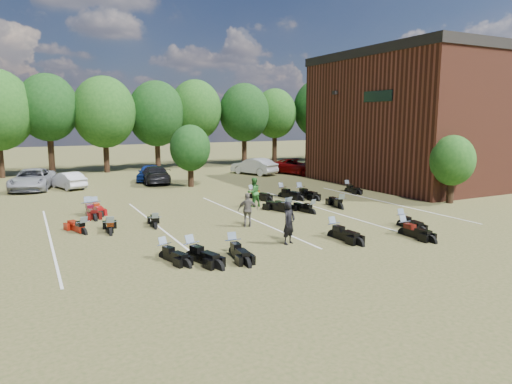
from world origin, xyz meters
TOP-DOWN VIEW (x-y plane):
  - ground at (0.00, 0.00)m, footprint 160.00×160.00m
  - car_1 at (-10.88, 18.84)m, footprint 2.60×4.17m
  - car_2 at (-13.34, 19.46)m, footprint 3.89×6.19m
  - car_3 at (-4.08, 18.80)m, footprint 2.54×5.28m
  - car_4 at (-4.11, 20.48)m, footprint 3.28×4.54m
  - car_5 at (6.17, 20.48)m, footprint 3.38×5.16m
  - car_6 at (10.12, 18.58)m, footprint 4.21×6.10m
  - car_7 at (12.18, 18.84)m, footprint 3.40×5.37m
  - person_black at (-3.80, -2.66)m, footprint 0.80×0.67m
  - person_green at (-1.35, 5.61)m, footprint 0.98×0.82m
  - person_grey at (-3.98, 1.02)m, footprint 1.09×0.73m
  - motorcycle_0 at (-9.19, -2.24)m, footprint 1.23×2.17m
  - motorcycle_1 at (-8.28, -2.81)m, footprint 1.35×2.43m
  - motorcycle_2 at (-6.61, -3.00)m, footprint 0.88×2.26m
  - motorcycle_3 at (-1.37, -2.58)m, footprint 0.90×2.36m
  - motorcycle_4 at (3.04, -2.36)m, footprint 0.93×2.22m
  - motorcycle_5 at (1.86, -3.72)m, footprint 0.74×2.25m
  - motorcycle_7 at (-11.53, 3.20)m, footprint 1.30×2.22m
  - motorcycle_8 at (-10.41, 2.52)m, footprint 0.97×2.27m
  - motorcycle_9 at (-8.23, 2.78)m, footprint 0.97×2.08m
  - motorcycle_10 at (0.66, 2.20)m, footprint 1.01×2.19m
  - motorcycle_11 at (-0.41, 3.06)m, footprint 1.47×2.43m
  - motorcycle_12 at (-0.44, 3.13)m, footprint 1.00×2.29m
  - motorcycle_13 at (3.04, 2.62)m, footprint 1.28×2.41m
  - motorcycle_14 at (-10.74, 7.82)m, footprint 0.93×2.54m
  - motorcycle_15 at (-10.28, 8.50)m, footprint 0.84×2.21m
  - motorcycle_17 at (-0.06, 8.41)m, footprint 1.39×2.37m
  - motorcycle_18 at (1.99, 7.87)m, footprint 1.33×2.58m
  - motorcycle_19 at (3.17, 7.38)m, footprint 0.99×2.56m
  - motorcycle_20 at (7.61, 7.81)m, footprint 0.87×2.17m
  - brick_building at (22.00, 9.00)m, footprint 25.40×15.20m
  - tree_line at (-1.00, 29.00)m, footprint 56.00×6.00m
  - young_tree_near_building at (10.50, 1.00)m, footprint 2.80×2.80m
  - young_tree_midfield at (-2.00, 15.50)m, footprint 3.20×3.20m
  - parking_lines at (-3.00, 3.00)m, footprint 20.10×14.00m

SIDE VIEW (x-z plane):
  - ground at x=0.00m, z-range 0.00..0.00m
  - motorcycle_0 at x=-9.19m, z-range -0.58..0.58m
  - motorcycle_1 at x=-8.28m, z-range -0.65..0.65m
  - motorcycle_2 at x=-6.61m, z-range -0.62..0.62m
  - motorcycle_3 at x=-1.37m, z-range -0.65..0.65m
  - motorcycle_4 at x=3.04m, z-range -0.60..0.60m
  - motorcycle_5 at x=1.86m, z-range -0.63..0.63m
  - motorcycle_7 at x=-11.53m, z-range -0.59..0.59m
  - motorcycle_8 at x=-10.41m, z-range -0.61..0.61m
  - motorcycle_9 at x=-8.23m, z-range -0.56..0.56m
  - motorcycle_10 at x=0.66m, z-range -0.59..0.59m
  - motorcycle_11 at x=-0.41m, z-range -0.65..0.65m
  - motorcycle_12 at x=-0.44m, z-range -0.62..0.62m
  - motorcycle_13 at x=3.04m, z-range -0.64..0.64m
  - motorcycle_14 at x=-10.74m, z-range -0.70..0.70m
  - motorcycle_15 at x=-10.28m, z-range -0.60..0.60m
  - motorcycle_17 at x=-0.06m, z-range -0.63..0.63m
  - motorcycle_18 at x=1.99m, z-range -0.69..0.69m
  - motorcycle_19 at x=3.17m, z-range -0.70..0.70m
  - motorcycle_20 at x=7.61m, z-range -0.59..0.59m
  - parking_lines at x=-3.00m, z-range 0.00..0.01m
  - car_1 at x=-10.88m, z-range 0.00..1.30m
  - car_4 at x=-4.11m, z-range 0.00..1.44m
  - car_7 at x=12.18m, z-range 0.00..1.45m
  - car_3 at x=-4.08m, z-range 0.00..1.48m
  - car_6 at x=10.12m, z-range 0.00..1.55m
  - car_2 at x=-13.34m, z-range 0.00..1.59m
  - car_5 at x=6.17m, z-range 0.00..1.61m
  - person_grey at x=-3.98m, z-range 0.00..1.73m
  - person_green at x=-1.35m, z-range 0.00..1.81m
  - person_black at x=-3.80m, z-range 0.00..1.86m
  - young_tree_near_building at x=10.50m, z-range 0.67..4.83m
  - young_tree_midfield at x=-2.00m, z-range 0.74..5.44m
  - brick_building at x=22.00m, z-range 0.01..10.71m
  - tree_line at x=-1.00m, z-range 1.42..11.20m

